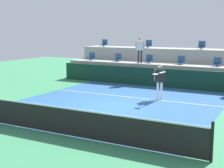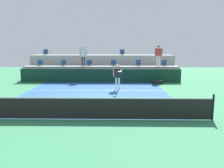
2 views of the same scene
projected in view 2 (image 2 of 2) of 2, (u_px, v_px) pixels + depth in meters
The scene contains 22 objects.
ground_plane at pixel (93, 98), 13.87m from camera, with size 40.00×40.00×0.00m, color #388456.
court_inner_paint at pixel (95, 95), 14.86m from camera, with size 9.00×10.00×0.01m, color #285693.
court_service_line at pixel (97, 90), 16.24m from camera, with size 9.00×0.06×0.00m, color white.
tennis_net at pixel (84, 107), 9.84m from camera, with size 10.48×0.08×1.07m.
sponsor_backboard at pixel (100, 76), 19.71m from camera, with size 13.00×0.16×1.10m, color #0F3323.
seating_tier_lower at pixel (101, 73), 20.98m from camera, with size 13.00×1.80×1.25m, color #9E9E99.
seating_tier_upper at pixel (103, 66), 22.69m from camera, with size 13.00×1.80×2.10m, color #9E9E99.
stadium_chair_lower_far_left at pixel (40, 63), 20.89m from camera, with size 0.44×0.40×0.52m.
stadium_chair_lower_left at pixel (64, 63), 20.85m from camera, with size 0.44×0.40×0.52m.
stadium_chair_lower_mid_left at pixel (89, 63), 20.80m from camera, with size 0.44×0.40×0.52m.
stadium_chair_lower_mid_right at pixel (113, 63), 20.76m from camera, with size 0.44×0.40×0.52m.
stadium_chair_lower_right at pixel (138, 63), 20.72m from camera, with size 0.44×0.40×0.52m.
stadium_chair_lower_far_right at pixel (164, 63), 20.67m from camera, with size 0.44×0.40×0.52m.
stadium_chair_upper_far_left at pixel (45, 53), 22.53m from camera, with size 0.44×0.40×0.52m.
stadium_chair_upper_left at pixel (83, 53), 22.46m from camera, with size 0.44×0.40×0.52m.
stadium_chair_upper_right at pixel (122, 53), 22.39m from camera, with size 0.44×0.40×0.52m.
stadium_chair_upper_far_right at pixel (160, 53), 22.32m from camera, with size 0.44×0.40×0.52m.
tennis_player at pixel (118, 74), 16.22m from camera, with size 0.60×1.26×1.73m.
spectator_leaning_on_rail at pixel (83, 54), 20.31m from camera, with size 0.58×0.26×1.64m.
spectator_in_grey at pixel (158, 53), 20.17m from camera, with size 0.61×0.28×1.78m.
tennis_ball at pixel (129, 90), 12.77m from camera, with size 0.07×0.07×0.07m.
equipment_bag at pixel (157, 82), 18.90m from camera, with size 0.76×0.28×0.30m, color black.
Camera 2 is at (1.35, -13.54, 2.99)m, focal length 39.02 mm.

